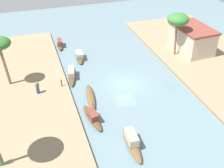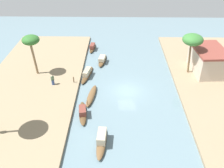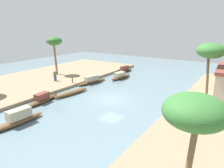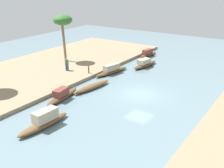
{
  "view_description": "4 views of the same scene",
  "coord_description": "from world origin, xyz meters",
  "px_view_note": "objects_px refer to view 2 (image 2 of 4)",
  "views": [
    {
      "loc": [
        27.38,
        -10.71,
        19.45
      ],
      "look_at": [
        0.48,
        -1.94,
        0.76
      ],
      "focal_mm": 44.68,
      "sensor_mm": 36.0,
      "label": 1
    },
    {
      "loc": [
        28.93,
        -1.65,
        19.9
      ],
      "look_at": [
        -0.76,
        -2.19,
        0.66
      ],
      "focal_mm": 39.87,
      "sensor_mm": 36.0,
      "label": 2
    },
    {
      "loc": [
        19.26,
        12.9,
        8.37
      ],
      "look_at": [
        -2.9,
        -1.83,
        0.82
      ],
      "focal_mm": 33.27,
      "sensor_mm": 36.0,
      "label": 3
    },
    {
      "loc": [
        23.26,
        12.12,
        10.92
      ],
      "look_at": [
        0.33,
        -3.19,
        0.54
      ],
      "focal_mm": 44.89,
      "sensor_mm": 36.0,
      "label": 4
    }
  ],
  "objects_px": {
    "sampan_foreground": "(83,112)",
    "palm_tree_right_tall": "(193,40)",
    "person_by_mooring": "(53,81)",
    "mooring_post": "(74,80)",
    "sampan_near_left_bank": "(102,140)",
    "palm_tree_left_near": "(31,41)",
    "sampan_midstream": "(87,74)",
    "sampan_open_hull": "(93,47)",
    "sampan_with_tall_canopy": "(102,60)",
    "sampan_with_red_awning": "(91,96)",
    "riverside_building": "(208,60)"
  },
  "relations": [
    {
      "from": "sampan_with_red_awning",
      "to": "palm_tree_left_near",
      "type": "relative_size",
      "value": 0.83
    },
    {
      "from": "sampan_with_tall_canopy",
      "to": "person_by_mooring",
      "type": "bearing_deg",
      "value": -33.49
    },
    {
      "from": "sampan_with_red_awning",
      "to": "sampan_foreground",
      "type": "relative_size",
      "value": 1.1
    },
    {
      "from": "riverside_building",
      "to": "mooring_post",
      "type": "bearing_deg",
      "value": -82.99
    },
    {
      "from": "person_by_mooring",
      "to": "palm_tree_left_near",
      "type": "height_order",
      "value": "palm_tree_left_near"
    },
    {
      "from": "sampan_foreground",
      "to": "person_by_mooring",
      "type": "xyz_separation_m",
      "value": [
        -6.24,
        -4.98,
        0.62
      ]
    },
    {
      "from": "sampan_near_left_bank",
      "to": "palm_tree_left_near",
      "type": "bearing_deg",
      "value": -139.37
    },
    {
      "from": "sampan_foreground",
      "to": "person_by_mooring",
      "type": "bearing_deg",
      "value": -149.52
    },
    {
      "from": "sampan_open_hull",
      "to": "sampan_foreground",
      "type": "distance_m",
      "value": 18.97
    },
    {
      "from": "sampan_foreground",
      "to": "palm_tree_right_tall",
      "type": "bearing_deg",
      "value": 115.88
    },
    {
      "from": "sampan_near_left_bank",
      "to": "palm_tree_right_tall",
      "type": "xyz_separation_m",
      "value": [
        -14.9,
        12.52,
        5.19
      ]
    },
    {
      "from": "sampan_with_tall_canopy",
      "to": "palm_tree_right_tall",
      "type": "height_order",
      "value": "palm_tree_right_tall"
    },
    {
      "from": "sampan_with_red_awning",
      "to": "mooring_post",
      "type": "bearing_deg",
      "value": -130.34
    },
    {
      "from": "sampan_midstream",
      "to": "person_by_mooring",
      "type": "bearing_deg",
      "value": -46.4
    },
    {
      "from": "mooring_post",
      "to": "sampan_open_hull",
      "type": "bearing_deg",
      "value": 171.94
    },
    {
      "from": "sampan_near_left_bank",
      "to": "palm_tree_left_near",
      "type": "distance_m",
      "value": 18.5
    },
    {
      "from": "mooring_post",
      "to": "sampan_foreground",
      "type": "bearing_deg",
      "value": 16.92
    },
    {
      "from": "sampan_open_hull",
      "to": "person_by_mooring",
      "type": "xyz_separation_m",
      "value": [
        12.72,
        -4.61,
        0.6
      ]
    },
    {
      "from": "palm_tree_left_near",
      "to": "palm_tree_right_tall",
      "type": "relative_size",
      "value": 1.0
    },
    {
      "from": "palm_tree_left_near",
      "to": "person_by_mooring",
      "type": "bearing_deg",
      "value": 45.81
    },
    {
      "from": "sampan_open_hull",
      "to": "person_by_mooring",
      "type": "relative_size",
      "value": 2.7
    },
    {
      "from": "sampan_open_hull",
      "to": "sampan_with_tall_canopy",
      "type": "xyz_separation_m",
      "value": [
        5.01,
        2.09,
        0.01
      ]
    },
    {
      "from": "person_by_mooring",
      "to": "mooring_post",
      "type": "bearing_deg",
      "value": 145.14
    },
    {
      "from": "sampan_with_tall_canopy",
      "to": "person_by_mooring",
      "type": "height_order",
      "value": "person_by_mooring"
    },
    {
      "from": "sampan_open_hull",
      "to": "palm_tree_right_tall",
      "type": "xyz_separation_m",
      "value": [
        8.78,
        15.49,
        5.29
      ]
    },
    {
      "from": "sampan_foreground",
      "to": "sampan_with_tall_canopy",
      "type": "xyz_separation_m",
      "value": [
        -13.95,
        1.72,
        0.02
      ]
    },
    {
      "from": "sampan_with_red_awning",
      "to": "riverside_building",
      "type": "height_order",
      "value": "riverside_building"
    },
    {
      "from": "person_by_mooring",
      "to": "palm_tree_left_near",
      "type": "xyz_separation_m",
      "value": [
        -3.14,
        -3.23,
        4.68
      ]
    },
    {
      "from": "sampan_with_tall_canopy",
      "to": "sampan_midstream",
      "type": "relative_size",
      "value": 0.88
    },
    {
      "from": "sampan_near_left_bank",
      "to": "sampan_foreground",
      "type": "distance_m",
      "value": 5.39
    },
    {
      "from": "sampan_with_tall_canopy",
      "to": "person_by_mooring",
      "type": "relative_size",
      "value": 3.04
    },
    {
      "from": "sampan_foreground",
      "to": "sampan_with_tall_canopy",
      "type": "relative_size",
      "value": 0.99
    },
    {
      "from": "palm_tree_right_tall",
      "to": "sampan_with_tall_canopy",
      "type": "bearing_deg",
      "value": -105.72
    },
    {
      "from": "sampan_foreground",
      "to": "palm_tree_left_near",
      "type": "bearing_deg",
      "value": -146.92
    },
    {
      "from": "riverside_building",
      "to": "sampan_open_hull",
      "type": "bearing_deg",
      "value": -117.8
    },
    {
      "from": "sampan_with_tall_canopy",
      "to": "palm_tree_left_near",
      "type": "relative_size",
      "value": 0.76
    },
    {
      "from": "person_by_mooring",
      "to": "mooring_post",
      "type": "distance_m",
      "value": 2.96
    },
    {
      "from": "sampan_open_hull",
      "to": "sampan_foreground",
      "type": "height_order",
      "value": "sampan_foreground"
    },
    {
      "from": "sampan_with_tall_canopy",
      "to": "person_by_mooring",
      "type": "distance_m",
      "value": 10.23
    },
    {
      "from": "sampan_near_left_bank",
      "to": "sampan_midstream",
      "type": "xyz_separation_m",
      "value": [
        -13.91,
        -2.98,
        -0.09
      ]
    },
    {
      "from": "sampan_foreground",
      "to": "sampan_with_tall_canopy",
      "type": "bearing_deg",
      "value": 164.9
    },
    {
      "from": "sampan_open_hull",
      "to": "sampan_with_red_awning",
      "type": "bearing_deg",
      "value": 10.28
    },
    {
      "from": "sampan_foreground",
      "to": "sampan_midstream",
      "type": "bearing_deg",
      "value": 174.31
    },
    {
      "from": "mooring_post",
      "to": "sampan_with_red_awning",
      "type": "bearing_deg",
      "value": 42.16
    },
    {
      "from": "sampan_foreground",
      "to": "person_by_mooring",
      "type": "height_order",
      "value": "person_by_mooring"
    },
    {
      "from": "sampan_open_hull",
      "to": "palm_tree_left_near",
      "type": "distance_m",
      "value": 13.46
    },
    {
      "from": "person_by_mooring",
      "to": "sampan_midstream",
      "type": "bearing_deg",
      "value": 165.76
    },
    {
      "from": "mooring_post",
      "to": "palm_tree_right_tall",
      "type": "bearing_deg",
      "value": 100.93
    },
    {
      "from": "sampan_midstream",
      "to": "palm_tree_left_near",
      "type": "height_order",
      "value": "palm_tree_left_near"
    },
    {
      "from": "palm_tree_right_tall",
      "to": "sampan_foreground",
      "type": "bearing_deg",
      "value": -56.03
    }
  ]
}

